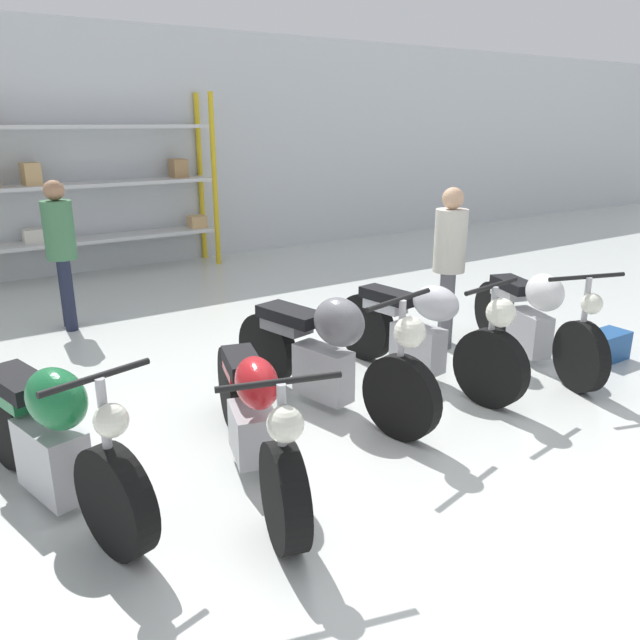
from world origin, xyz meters
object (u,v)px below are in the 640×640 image
(motorcycle_grey, at_px, (329,352))
(toolbox, at_px, (606,346))
(person_browsing, at_px, (449,255))
(motorcycle_white, at_px, (534,317))
(motorcycle_green, at_px, (53,438))
(motorcycle_red, at_px, (255,417))
(shelving_rack, at_px, (83,180))
(motorcycle_silver, at_px, (425,332))
(person_near_rack, at_px, (61,244))

(motorcycle_grey, bearing_deg, toolbox, 65.44)
(person_browsing, relative_size, toolbox, 3.67)
(motorcycle_white, height_order, person_browsing, person_browsing)
(motorcycle_green, bearing_deg, toolbox, 70.89)
(motorcycle_red, height_order, motorcycle_white, motorcycle_white)
(motorcycle_white, bearing_deg, motorcycle_green, -72.59)
(motorcycle_green, bearing_deg, shelving_rack, 149.49)
(motorcycle_silver, distance_m, person_near_rack, 4.04)
(toolbox, bearing_deg, person_browsing, 130.67)
(motorcycle_silver, relative_size, person_near_rack, 1.26)
(person_browsing, bearing_deg, motorcycle_red, 59.93)
(motorcycle_red, height_order, motorcycle_grey, motorcycle_grey)
(motorcycle_green, bearing_deg, motorcycle_white, 75.16)
(toolbox, bearing_deg, motorcycle_silver, 161.71)
(motorcycle_green, bearing_deg, person_browsing, 86.58)
(motorcycle_green, xyz_separation_m, person_browsing, (3.95, 0.76, 0.51))
(motorcycle_silver, bearing_deg, person_browsing, 116.67)
(motorcycle_grey, bearing_deg, person_near_rack, -171.30)
(shelving_rack, height_order, motorcycle_green, shelving_rack)
(motorcycle_green, bearing_deg, motorcycle_grey, 80.91)
(motorcycle_red, height_order, motorcycle_silver, motorcycle_silver)
(shelving_rack, distance_m, person_browsing, 5.61)
(motorcycle_grey, bearing_deg, motorcycle_white, 71.48)
(motorcycle_green, xyz_separation_m, person_near_rack, (0.84, 3.47, 0.52))
(motorcycle_red, bearing_deg, person_browsing, 127.80)
(motorcycle_red, bearing_deg, motorcycle_silver, 121.63)
(motorcycle_white, bearing_deg, shelving_rack, -138.32)
(motorcycle_silver, bearing_deg, toolbox, 63.68)
(motorcycle_grey, xyz_separation_m, motorcycle_silver, (1.02, -0.00, -0.03))
(motorcycle_silver, xyz_separation_m, toolbox, (1.83, -0.61, -0.31))
(motorcycle_red, xyz_separation_m, motorcycle_silver, (1.98, 0.56, 0.04))
(person_browsing, relative_size, person_near_rack, 0.99)
(person_near_rack, relative_size, toolbox, 3.71)
(motorcycle_grey, distance_m, motorcycle_silver, 1.02)
(person_browsing, distance_m, toolbox, 1.75)
(motorcycle_silver, xyz_separation_m, person_near_rack, (-2.29, 3.29, 0.51))
(shelving_rack, distance_m, motorcycle_silver, 5.94)
(motorcycle_green, distance_m, motorcycle_white, 4.31)
(motorcycle_grey, xyz_separation_m, person_near_rack, (-1.27, 3.28, 0.48))
(person_near_rack, bearing_deg, motorcycle_grey, 117.08)
(shelving_rack, bearing_deg, motorcycle_grey, -85.98)
(motorcycle_red, height_order, toolbox, motorcycle_red)
(shelving_rack, bearing_deg, motorcycle_white, -66.27)
(shelving_rack, xyz_separation_m, motorcycle_grey, (0.40, -5.69, -0.93))
(shelving_rack, distance_m, motorcycle_grey, 5.78)
(toolbox, bearing_deg, motorcycle_green, 175.19)
(motorcycle_silver, height_order, toolbox, motorcycle_silver)
(motorcycle_grey, bearing_deg, motorcycle_green, -97.27)
(toolbox, bearing_deg, person_near_rack, 136.66)
(toolbox, bearing_deg, shelving_rack, 117.31)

